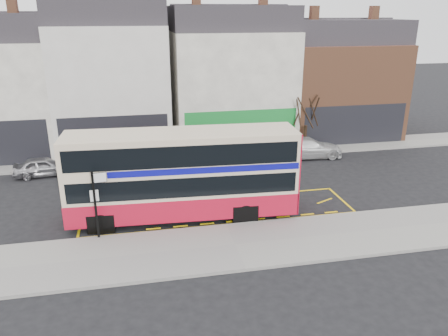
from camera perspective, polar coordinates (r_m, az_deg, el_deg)
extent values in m
plane|color=black|center=(21.79, 0.09, -7.31)|extent=(120.00, 120.00, 0.00)
cube|color=gray|center=(19.78, 1.45, -10.10)|extent=(40.00, 4.00, 0.15)
cube|color=gray|center=(21.43, 0.29, -7.58)|extent=(40.00, 0.15, 0.15)
cube|color=gray|center=(31.81, -3.90, 1.75)|extent=(50.00, 3.00, 0.15)
cube|color=white|center=(35.81, -27.18, 8.15)|extent=(8.00, 8.00, 8.00)
cube|color=brown|center=(33.84, -25.92, 18.44)|extent=(0.60, 0.60, 1.20)
cube|color=silver|center=(34.45, -14.26, 10.18)|extent=(8.00, 8.00, 9.00)
cube|color=#28262B|center=(34.02, -15.07, 19.16)|extent=(8.00, 7.20, 1.80)
cube|color=black|center=(31.18, -14.05, 3.74)|extent=(7.36, 0.06, 3.20)
cube|color=black|center=(31.26, -14.02, 3.40)|extent=(5.60, 0.04, 2.00)
cube|color=white|center=(35.24, 0.77, 10.57)|extent=(9.00, 8.00, 8.50)
cube|color=#28262B|center=(34.78, 0.81, 18.97)|extent=(9.00, 7.20, 1.80)
cube|color=brown|center=(34.37, 5.13, 21.06)|extent=(0.60, 0.60, 1.20)
cube|color=#167E2E|center=(32.01, 2.27, 4.74)|extent=(8.28, 0.06, 3.20)
cube|color=black|center=(32.08, 2.25, 4.41)|extent=(6.30, 0.04, 2.00)
cube|color=brown|center=(38.24, 14.27, 9.95)|extent=(9.00, 8.00, 7.50)
cube|color=#28262B|center=(37.76, 14.89, 16.90)|extent=(9.00, 7.20, 1.80)
cube|color=brown|center=(35.71, 11.69, 19.10)|extent=(0.60, 0.60, 1.20)
cube|color=brown|center=(37.89, 18.98, 18.50)|extent=(0.60, 0.60, 1.20)
cube|color=black|center=(35.20, 16.71, 5.31)|extent=(8.28, 0.06, 3.20)
cube|color=black|center=(35.26, 16.67, 5.01)|extent=(6.30, 0.04, 2.00)
cube|color=beige|center=(21.61, -5.42, -0.62)|extent=(11.33, 3.13, 4.13)
cube|color=#B00E28|center=(22.18, -5.29, -4.25)|extent=(11.37, 3.18, 1.12)
cube|color=#B00E28|center=(22.56, 8.88, 0.12)|extent=(0.20, 2.59, 4.13)
cube|color=black|center=(21.71, -5.40, -1.31)|extent=(10.88, 3.17, 0.97)
cube|color=black|center=(21.21, -5.53, 2.54)|extent=(10.88, 3.17, 1.02)
cube|color=#0D0C8C|center=(21.50, -2.75, 0.86)|extent=(9.09, 3.07, 0.31)
cube|color=black|center=(22.27, -19.88, -2.62)|extent=(0.18, 2.34, 1.63)
cube|color=black|center=(21.69, -20.42, 1.74)|extent=(0.18, 2.34, 1.02)
cube|color=black|center=(21.93, -20.15, -0.28)|extent=(0.14, 1.78, 0.36)
cube|color=beige|center=(21.00, -5.60, 4.53)|extent=(11.32, 3.03, 0.12)
cylinder|color=black|center=(21.50, -15.77, -6.99)|extent=(1.03, 0.34, 1.02)
cylinder|color=black|center=(23.57, -15.15, -4.48)|extent=(1.03, 0.34, 1.02)
cylinder|color=black|center=(21.65, 2.80, -6.02)|extent=(1.03, 0.34, 1.02)
cylinder|color=black|center=(23.71, 1.72, -3.61)|extent=(1.03, 0.34, 1.02)
cube|color=black|center=(20.42, -16.46, -4.66)|extent=(0.12, 0.12, 3.22)
cube|color=white|center=(19.94, -15.89, -1.20)|extent=(0.58, 0.11, 0.47)
cube|color=white|center=(20.31, -16.58, -3.49)|extent=(0.38, 0.07, 0.54)
imported|color=#9F9EA2|center=(30.02, -22.50, 0.18)|extent=(3.74, 1.86, 1.22)
imported|color=#36393C|center=(29.86, -4.40, 1.84)|extent=(4.66, 2.29, 1.47)
imported|color=silver|center=(31.78, 10.88, 2.62)|extent=(5.03, 2.27, 1.43)
cylinder|color=black|center=(33.20, 10.52, 3.86)|extent=(0.24, 0.24, 1.96)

